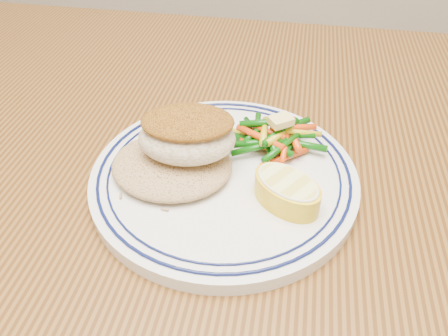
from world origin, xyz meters
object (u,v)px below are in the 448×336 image
at_px(rice_pilaf, 172,162).
at_px(lemon_wedge, 287,190).
at_px(dining_table, 258,261).
at_px(plate, 224,176).
at_px(fish_fillet, 187,134).
at_px(vegetable_pile, 273,137).

bearing_deg(rice_pilaf, lemon_wedge, -11.34).
xyz_separation_m(dining_table, plate, (-0.04, 0.02, 0.11)).
distance_m(plate, fish_fillet, 0.06).
bearing_deg(dining_table, fish_fillet, 166.13).
xyz_separation_m(vegetable_pile, lemon_wedge, (0.02, -0.08, 0.00)).
xyz_separation_m(rice_pilaf, lemon_wedge, (0.12, -0.02, 0.00)).
relative_size(plate, rice_pilaf, 2.21).
height_order(rice_pilaf, lemon_wedge, lemon_wedge).
distance_m(fish_fillet, lemon_wedge, 0.11).
bearing_deg(lemon_wedge, vegetable_pile, 104.30).
bearing_deg(fish_fillet, rice_pilaf, -146.51).
distance_m(fish_fillet, vegetable_pile, 0.10).
distance_m(dining_table, vegetable_pile, 0.14).
bearing_deg(plate, dining_table, -22.95).
distance_m(dining_table, plate, 0.12).
bearing_deg(plate, vegetable_pile, 48.44).
relative_size(vegetable_pile, lemon_wedge, 1.26).
relative_size(rice_pilaf, vegetable_pile, 1.10).
bearing_deg(lemon_wedge, plate, 153.78).
distance_m(plate, lemon_wedge, 0.07).
height_order(plate, lemon_wedge, lemon_wedge).
height_order(fish_fillet, lemon_wedge, fish_fillet).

